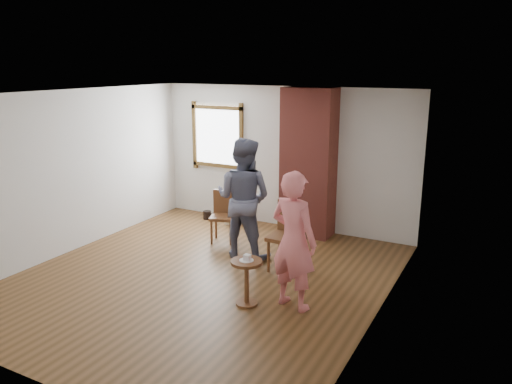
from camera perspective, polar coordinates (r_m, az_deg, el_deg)
ground at (r=7.31m, az=-6.23°, el=-9.74°), size 5.50×5.50×0.00m
room_shell at (r=7.30m, az=-4.32°, el=5.15°), size 5.04×5.52×2.62m
brick_chimney at (r=8.77m, az=6.01°, el=3.31°), size 0.90×0.50×2.60m
stoneware_crock at (r=9.59m, az=-2.78°, el=-2.39°), size 0.34×0.34×0.41m
dark_pot at (r=9.92m, az=-5.60°, el=-2.63°), size 0.20×0.20×0.16m
dining_chair_left at (r=8.61m, az=-3.70°, el=-2.40°), size 0.52×0.52×0.88m
dining_chair_right at (r=7.42m, az=3.74°, el=-4.56°), size 0.48×0.48×1.02m
side_table at (r=6.37m, az=-1.08°, el=-9.47°), size 0.40×0.40×0.60m
cake_plate at (r=6.29m, az=-1.09°, el=-7.80°), size 0.18×0.18×0.01m
cake_slice at (r=6.27m, az=-1.01°, el=-7.53°), size 0.08×0.07×0.06m
man at (r=7.76m, az=-1.44°, el=-0.74°), size 0.95×0.75×1.90m
person_pink at (r=6.16m, az=4.33°, el=-5.56°), size 0.72×0.56×1.76m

